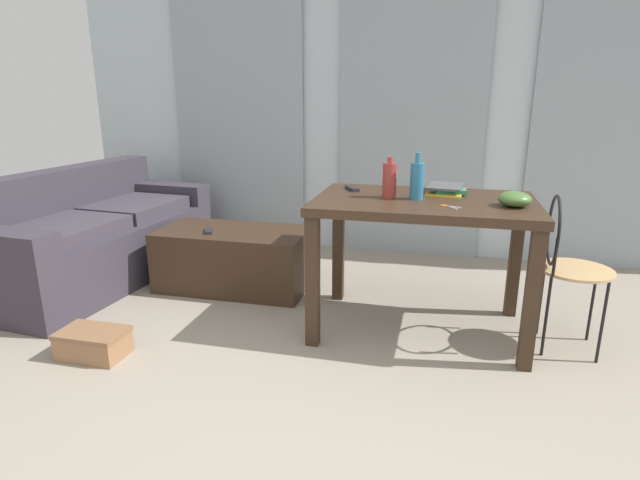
# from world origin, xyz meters

# --- Properties ---
(ground_plane) EXTENTS (7.30, 7.30, 0.00)m
(ground_plane) POSITION_xyz_m (0.00, 1.12, 0.00)
(ground_plane) COLOR gray
(wall_back) EXTENTS (5.98, 0.10, 2.66)m
(wall_back) POSITION_xyz_m (0.00, 3.04, 1.33)
(wall_back) COLOR silver
(wall_back) RESTS_ON ground
(curtains) EXTENTS (4.25, 0.03, 2.42)m
(curtains) POSITION_xyz_m (0.00, 2.96, 1.21)
(curtains) COLOR #99A3AD
(curtains) RESTS_ON ground
(couch) EXTENTS (0.98, 1.93, 0.82)m
(couch) POSITION_xyz_m (-2.24, 1.75, 0.32)
(couch) COLOR #38333D
(couch) RESTS_ON ground
(coffee_table) EXTENTS (1.05, 0.55, 0.43)m
(coffee_table) POSITION_xyz_m (-1.13, 1.82, 0.21)
(coffee_table) COLOR #382619
(coffee_table) RESTS_ON ground
(craft_table) EXTENTS (1.22, 0.79, 0.79)m
(craft_table) POSITION_xyz_m (0.20, 1.44, 0.68)
(craft_table) COLOR #382619
(craft_table) RESTS_ON ground
(wire_chair) EXTENTS (0.38, 0.39, 0.86)m
(wire_chair) POSITION_xyz_m (0.95, 1.40, 0.53)
(wire_chair) COLOR tan
(wire_chair) RESTS_ON ground
(bottle_near) EXTENTS (0.08, 0.08, 0.23)m
(bottle_near) POSITION_xyz_m (-0.00, 1.44, 0.89)
(bottle_near) COLOR #99332D
(bottle_near) RESTS_ON craft_table
(bottle_far) EXTENTS (0.08, 0.08, 0.26)m
(bottle_far) POSITION_xyz_m (0.15, 1.43, 0.90)
(bottle_far) COLOR teal
(bottle_far) RESTS_ON craft_table
(bowl) EXTENTS (0.17, 0.17, 0.08)m
(bowl) POSITION_xyz_m (0.66, 1.35, 0.83)
(bowl) COLOR #477033
(bowl) RESTS_ON craft_table
(book_stack) EXTENTS (0.24, 0.32, 0.05)m
(book_stack) POSITION_xyz_m (0.32, 1.65, 0.82)
(book_stack) COLOR gold
(book_stack) RESTS_ON craft_table
(tv_remote_on_table) EXTENTS (0.11, 0.14, 0.02)m
(tv_remote_on_table) POSITION_xyz_m (-0.24, 1.62, 0.80)
(tv_remote_on_table) COLOR #232326
(tv_remote_on_table) RESTS_ON craft_table
(scissors) EXTENTS (0.11, 0.09, 0.00)m
(scissors) POSITION_xyz_m (0.33, 1.26, 0.79)
(scissors) COLOR #9EA0A5
(scissors) RESTS_ON craft_table
(tv_remote_primary) EXTENTS (0.10, 0.15, 0.02)m
(tv_remote_primary) POSITION_xyz_m (-1.28, 1.73, 0.44)
(tv_remote_primary) COLOR #232326
(tv_remote_primary) RESTS_ON coffee_table
(shoebox) EXTENTS (0.35, 0.22, 0.15)m
(shoebox) POSITION_xyz_m (-1.47, 0.68, 0.07)
(shoebox) COLOR #996B47
(shoebox) RESTS_ON ground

